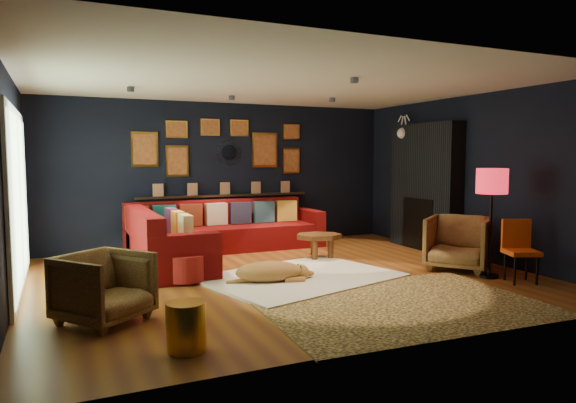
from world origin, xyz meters
name	(u,v)px	position (x,y,z in m)	size (l,w,h in m)	color
floor	(284,276)	(0.00, 0.00, 0.00)	(6.50, 6.50, 0.00)	#93541B
room_walls	(284,159)	(0.00, 0.00, 1.59)	(6.50, 6.50, 6.50)	black
sectional	(205,237)	(-0.61, 1.81, 0.32)	(3.41, 2.69, 0.86)	maroon
ledge	(225,195)	(0.00, 2.68, 0.92)	(3.20, 0.12, 0.04)	black
gallery_wall	(223,147)	(-0.01, 2.72, 1.81)	(3.15, 0.04, 1.02)	gold
sunburst_mirror	(229,153)	(0.10, 2.72, 1.70)	(0.47, 0.16, 0.47)	silver
fireplace	(425,191)	(3.09, 0.90, 1.02)	(0.31, 1.60, 2.20)	black
deer_head	(410,133)	(3.14, 1.40, 2.05)	(0.50, 0.28, 0.45)	white
sliding_door	(18,201)	(-3.22, 0.60, 1.10)	(0.06, 2.80, 2.20)	white
ceiling_spots	(262,93)	(0.00, 0.80, 2.56)	(3.30, 2.50, 0.06)	black
shag_rug	(300,277)	(0.16, -0.20, 0.02)	(2.46, 1.79, 0.03)	white
leopard_rug	(401,305)	(0.62, -1.80, 0.01)	(3.03, 2.17, 0.02)	#DDB464
coffee_table	(319,239)	(0.98, 0.84, 0.33)	(0.87, 0.74, 0.37)	#5C2F17
pouf	(186,267)	(-1.30, 0.20, 0.20)	(0.51, 0.51, 0.33)	maroon
armchair_left	(104,284)	(-2.39, -1.07, 0.38)	(0.74, 0.69, 0.76)	#C68C48
armchair_right	(458,240)	(2.45, -0.65, 0.43)	(0.83, 0.78, 0.85)	#C68C48
gold_stool	(186,327)	(-1.83, -2.14, 0.21)	(0.33, 0.33, 0.42)	gold
orange_chair	(519,246)	(2.68, -1.52, 0.47)	(0.50, 0.50, 0.81)	black
floor_lamp	(492,187)	(2.50, -1.20, 1.23)	(0.41, 0.41, 1.47)	black
dog	(269,268)	(-0.33, -0.28, 0.20)	(1.18, 0.58, 0.37)	#A46B3C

